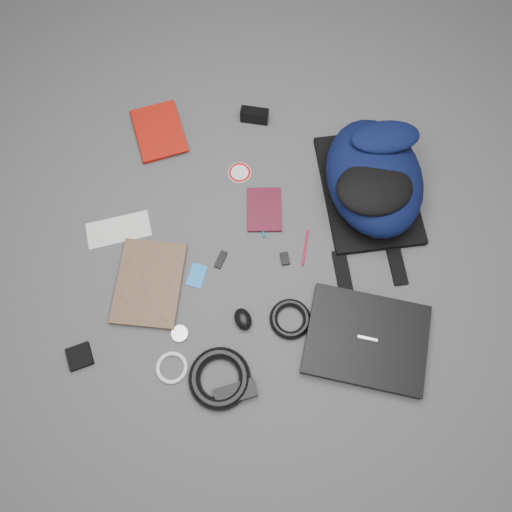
# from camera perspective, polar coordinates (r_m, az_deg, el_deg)

# --- Properties ---
(ground) EXTENTS (4.00, 4.00, 0.00)m
(ground) POSITION_cam_1_polar(r_m,az_deg,el_deg) (1.68, 0.00, -0.23)
(ground) COLOR #4F4F51
(ground) RESTS_ON ground
(backpack) EXTENTS (0.43, 0.55, 0.21)m
(backpack) POSITION_cam_1_polar(r_m,az_deg,el_deg) (1.74, 13.34, 8.77)
(backpack) COLOR black
(backpack) RESTS_ON ground
(laptop) EXTENTS (0.41, 0.34, 0.04)m
(laptop) POSITION_cam_1_polar(r_m,az_deg,el_deg) (1.63, 12.50, -9.29)
(laptop) COLOR black
(laptop) RESTS_ON ground
(textbook_red) EXTENTS (0.24, 0.28, 0.03)m
(textbook_red) POSITION_cam_1_polar(r_m,az_deg,el_deg) (1.93, -13.54, 13.04)
(textbook_red) COLOR #980F08
(textbook_red) RESTS_ON ground
(comic_book) EXTENTS (0.22, 0.30, 0.02)m
(comic_book) POSITION_cam_1_polar(r_m,az_deg,el_deg) (1.71, -15.57, -2.66)
(comic_book) COLOR #B9810D
(comic_book) RESTS_ON ground
(envelope) EXTENTS (0.24, 0.16, 0.00)m
(envelope) POSITION_cam_1_polar(r_m,az_deg,el_deg) (1.78, -15.43, 2.91)
(envelope) COLOR silver
(envelope) RESTS_ON ground
(dvd_case) EXTENTS (0.13, 0.17, 0.01)m
(dvd_case) POSITION_cam_1_polar(r_m,az_deg,el_deg) (1.75, 0.94, 5.33)
(dvd_case) COLOR #400C19
(dvd_case) RESTS_ON ground
(compact_camera) EXTENTS (0.11, 0.05, 0.06)m
(compact_camera) POSITION_cam_1_polar(r_m,az_deg,el_deg) (1.92, -0.17, 15.76)
(compact_camera) COLOR black
(compact_camera) RESTS_ON ground
(sticker_disc) EXTENTS (0.09, 0.09, 0.00)m
(sticker_disc) POSITION_cam_1_polar(r_m,az_deg,el_deg) (1.82, -1.88, 9.50)
(sticker_disc) COLOR white
(sticker_disc) RESTS_ON ground
(pen_teal) EXTENTS (0.03, 0.15, 0.01)m
(pen_teal) POSITION_cam_1_polar(r_m,az_deg,el_deg) (1.74, 0.64, 4.43)
(pen_teal) COLOR #0D687A
(pen_teal) RESTS_ON ground
(pen_red) EXTENTS (0.02, 0.13, 0.01)m
(pen_red) POSITION_cam_1_polar(r_m,az_deg,el_deg) (1.70, 5.65, 0.95)
(pen_red) COLOR #B30D2F
(pen_red) RESTS_ON ground
(id_badge) EXTENTS (0.07, 0.09, 0.00)m
(id_badge) POSITION_cam_1_polar(r_m,az_deg,el_deg) (1.67, -6.78, -2.24)
(id_badge) COLOR blue
(id_badge) RESTS_ON ground
(usb_black) EXTENTS (0.04, 0.07, 0.01)m
(usb_black) POSITION_cam_1_polar(r_m,az_deg,el_deg) (1.68, -4.04, -0.42)
(usb_black) COLOR black
(usb_black) RESTS_ON ground
(key_fob) EXTENTS (0.04, 0.05, 0.01)m
(key_fob) POSITION_cam_1_polar(r_m,az_deg,el_deg) (1.68, 3.31, -0.31)
(key_fob) COLOR black
(key_fob) RESTS_ON ground
(mouse) EXTENTS (0.08, 0.09, 0.04)m
(mouse) POSITION_cam_1_polar(r_m,az_deg,el_deg) (1.61, -1.50, -7.23)
(mouse) COLOR black
(mouse) RESTS_ON ground
(headphone_left) EXTENTS (0.07, 0.07, 0.01)m
(headphone_left) POSITION_cam_1_polar(r_m,az_deg,el_deg) (1.64, -10.57, -7.24)
(headphone_left) COLOR silver
(headphone_left) RESTS_ON ground
(headphone_right) EXTENTS (0.05, 0.05, 0.01)m
(headphone_right) POSITION_cam_1_polar(r_m,az_deg,el_deg) (1.63, -8.71, -8.76)
(headphone_right) COLOR #A7A7A9
(headphone_right) RESTS_ON ground
(cable_coil) EXTENTS (0.17, 0.17, 0.03)m
(cable_coil) POSITION_cam_1_polar(r_m,az_deg,el_deg) (1.62, 3.93, -7.18)
(cable_coil) COLOR black
(cable_coil) RESTS_ON ground
(power_brick) EXTENTS (0.14, 0.09, 0.03)m
(power_brick) POSITION_cam_1_polar(r_m,az_deg,el_deg) (1.58, -2.35, -15.33)
(power_brick) COLOR black
(power_brick) RESTS_ON ground
(power_cord_coil) EXTENTS (0.20, 0.20, 0.04)m
(power_cord_coil) POSITION_cam_1_polar(r_m,az_deg,el_deg) (1.58, -4.18, -13.75)
(power_cord_coil) COLOR black
(power_cord_coil) RESTS_ON ground
(pouch) EXTENTS (0.10, 0.10, 0.02)m
(pouch) POSITION_cam_1_polar(r_m,az_deg,el_deg) (1.69, -19.51, -10.77)
(pouch) COLOR black
(pouch) RESTS_ON ground
(white_cable_coil) EXTENTS (0.13, 0.13, 0.01)m
(white_cable_coil) POSITION_cam_1_polar(r_m,az_deg,el_deg) (1.61, -9.60, -12.47)
(white_cable_coil) COLOR white
(white_cable_coil) RESTS_ON ground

